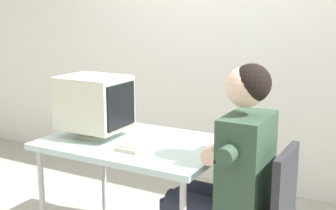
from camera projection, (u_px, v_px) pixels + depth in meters
wall_back at (258, 13)px, 3.63m from camera, size 8.00×0.10×3.00m
desk at (135, 150)px, 2.74m from camera, size 1.11×0.75×0.74m
crt_monitor at (94, 103)px, 2.79m from camera, size 0.41×0.33×0.38m
keyboard at (145, 141)px, 2.67m from camera, size 0.15×0.43×0.03m
person_seated at (228, 166)px, 2.42m from camera, size 0.71×0.58×1.27m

